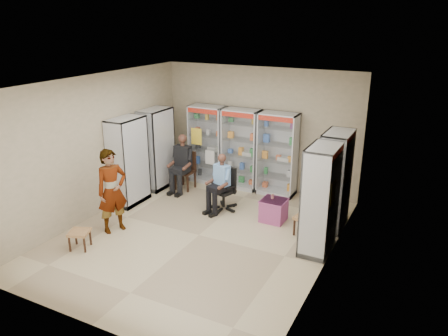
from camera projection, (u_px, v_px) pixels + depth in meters
The scene contains 18 objects.
floor at pixel (199, 235), 8.66m from camera, with size 6.00×6.00×0.00m, color tan.
room_shell at pixel (197, 139), 8.01m from camera, with size 5.02×6.02×3.01m.
cabinet_back_left at pixel (208, 144), 11.18m from camera, with size 0.90×0.50×2.00m, color #B3B5BB.
cabinet_back_mid at pixel (241, 149), 10.78m from camera, with size 0.90×0.50×2.00m, color #B6B9BE.
cabinet_back_right at pixel (278, 154), 10.37m from camera, with size 0.90×0.50×2.00m, color #9D9FA4.
cabinet_right_far at pixel (335, 181), 8.72m from camera, with size 0.50×0.90×2.00m, color silver.
cabinet_right_near at pixel (320, 200), 7.80m from camera, with size 0.50×0.90×2.00m, color silver.
cabinet_left_far at pixel (157, 149), 10.80m from camera, with size 0.50×0.90×2.00m, color silver.
cabinet_left_near at pixel (128, 161), 9.87m from camera, with size 0.50×0.90×2.00m, color #ADB0B5.
wooden_chair at pixel (185, 171), 10.85m from camera, with size 0.42×0.42×0.94m, color black.
seated_customer at pixel (184, 164), 10.74m from camera, with size 0.44×0.60×1.34m, color black, non-canonical shape.
office_chair at pixel (224, 189), 9.68m from camera, with size 0.53×0.53×0.97m, color black.
seated_shopkeeper at pixel (223, 184), 9.59m from camera, with size 0.41×0.56×1.23m, color #70ABDE, non-canonical shape.
pink_trunk at pixel (274, 210), 9.20m from camera, with size 0.49×0.48×0.48m, color #A44170.
tea_glass at pixel (273, 196), 9.17m from camera, with size 0.07×0.07×0.10m, color #511C07.
woven_stool_a at pixel (306, 225), 8.62m from camera, with size 0.40×0.40×0.40m, color #A28544.
woven_stool_b at pixel (80, 240), 8.11m from camera, with size 0.35×0.35×0.35m, color #AD8149.
standing_man at pixel (112, 191), 8.59m from camera, with size 0.62×0.41×1.71m, color #969699.
Camera 1 is at (3.95, -6.67, 4.11)m, focal length 35.00 mm.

